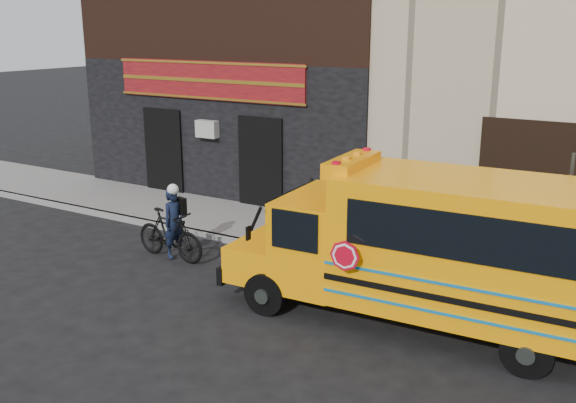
# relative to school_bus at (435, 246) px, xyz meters

# --- Properties ---
(ground) EXTENTS (120.00, 120.00, 0.00)m
(ground) POSITION_rel_school_bus_xyz_m (-3.41, -0.74, -1.51)
(ground) COLOR black
(ground) RESTS_ON ground
(curb) EXTENTS (40.00, 0.20, 0.15)m
(curb) POSITION_rel_school_bus_xyz_m (-3.41, 1.86, -1.43)
(curb) COLOR gray
(curb) RESTS_ON ground
(sidewalk) EXTENTS (40.00, 3.00, 0.15)m
(sidewalk) POSITION_rel_school_bus_xyz_m (-3.41, 3.36, -1.43)
(sidewalk) COLOR slate
(sidewalk) RESTS_ON ground
(school_bus) EXTENTS (6.99, 2.60, 2.92)m
(school_bus) POSITION_rel_school_bus_xyz_m (0.00, 0.00, 0.00)
(school_bus) COLOR black
(school_bus) RESTS_ON ground
(sign_pole) EXTENTS (0.07, 0.27, 3.02)m
(sign_pole) POSITION_rel_school_bus_xyz_m (1.83, 1.75, 0.16)
(sign_pole) COLOR #3C433E
(sign_pole) RESTS_ON ground
(bicycle) EXTENTS (1.97, 0.66, 1.17)m
(bicycle) POSITION_rel_school_bus_xyz_m (-6.24, 0.26, -0.93)
(bicycle) COLOR black
(bicycle) RESTS_ON ground
(cyclist) EXTENTS (0.50, 0.65, 1.60)m
(cyclist) POSITION_rel_school_bus_xyz_m (-6.17, 0.36, -0.71)
(cyclist) COLOR black
(cyclist) RESTS_ON ground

